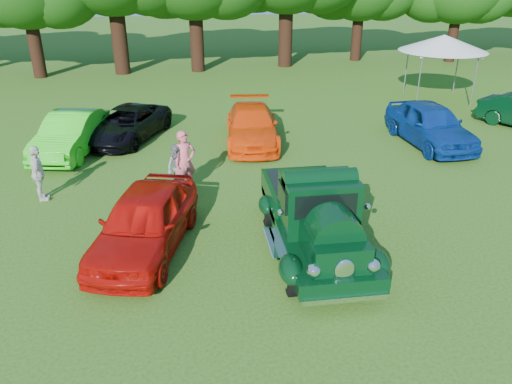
{
  "coord_description": "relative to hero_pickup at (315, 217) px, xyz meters",
  "views": [
    {
      "loc": [
        -1.94,
        -10.27,
        6.61
      ],
      "look_at": [
        -0.27,
        1.45,
        1.1
      ],
      "focal_mm": 35.0,
      "sensor_mm": 36.0,
      "label": 1
    }
  ],
  "objects": [
    {
      "name": "back_car_lime",
      "position": [
        -7.28,
        8.01,
        -0.14
      ],
      "size": [
        2.4,
        4.78,
        1.5
      ],
      "primitive_type": "imported",
      "rotation": [
        0.0,
        0.0,
        -0.18
      ],
      "color": "#2BCF1B",
      "rests_on": "ground"
    },
    {
      "name": "spectator_grey",
      "position": [
        -3.34,
        3.91,
        -0.11
      ],
      "size": [
        0.96,
        0.94,
        1.55
      ],
      "primitive_type": "imported",
      "rotation": [
        0.0,
        0.0,
        -0.71
      ],
      "color": "slate",
      "rests_on": "ground"
    },
    {
      "name": "red_convertible",
      "position": [
        -4.14,
        0.59,
        -0.11
      ],
      "size": [
        3.01,
        4.93,
        1.57
      ],
      "primitive_type": "imported",
      "rotation": [
        0.0,
        0.0,
        -0.27
      ],
      "color": "#A70C07",
      "rests_on": "ground"
    },
    {
      "name": "back_car_blue",
      "position": [
        6.42,
        7.08,
        -0.07
      ],
      "size": [
        2.25,
        4.92,
        1.63
      ],
      "primitive_type": "imported",
      "rotation": [
        0.0,
        0.0,
        0.07
      ],
      "color": "navy",
      "rests_on": "ground"
    },
    {
      "name": "ground",
      "position": [
        -1.01,
        -0.23,
        -0.89
      ],
      "size": [
        120.0,
        120.0,
        0.0
      ],
      "primitive_type": "plane",
      "color": "#2B4F12",
      "rests_on": "ground"
    },
    {
      "name": "spectator_white",
      "position": [
        -7.45,
        3.93,
        -0.03
      ],
      "size": [
        0.57,
        1.06,
        1.71
      ],
      "primitive_type": "imported",
      "rotation": [
        0.0,
        0.0,
        1.73
      ],
      "color": "silver",
      "rests_on": "ground"
    },
    {
      "name": "spectator_pink",
      "position": [
        -3.11,
        3.99,
        0.09
      ],
      "size": [
        0.85,
        0.73,
        1.95
      ],
      "primitive_type": "imported",
      "rotation": [
        0.0,
        0.0,
        0.45
      ],
      "color": "#CD5460",
      "rests_on": "ground"
    },
    {
      "name": "canopy_tent",
      "position": [
        9.97,
        13.67,
        1.95
      ],
      "size": [
        5.05,
        5.05,
        3.27
      ],
      "rotation": [
        0.0,
        0.0,
        -0.18
      ],
      "color": "silver",
      "rests_on": "ground"
    },
    {
      "name": "back_car_orange",
      "position": [
        -0.45,
        8.25,
        -0.19
      ],
      "size": [
        2.41,
        5.01,
        1.41
      ],
      "primitive_type": "imported",
      "rotation": [
        0.0,
        0.0,
        -0.09
      ],
      "color": "#F34208",
      "rests_on": "ground"
    },
    {
      "name": "back_car_black",
      "position": [
        -5.39,
        9.36,
        -0.24
      ],
      "size": [
        3.8,
        5.13,
        1.3
      ],
      "primitive_type": "imported",
      "rotation": [
        0.0,
        0.0,
        -0.4
      ],
      "color": "black",
      "rests_on": "ground"
    },
    {
      "name": "hero_pickup",
      "position": [
        0.0,
        0.0,
        0.0
      ],
      "size": [
        2.45,
        5.25,
        2.05
      ],
      "color": "black",
      "rests_on": "ground"
    }
  ]
}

